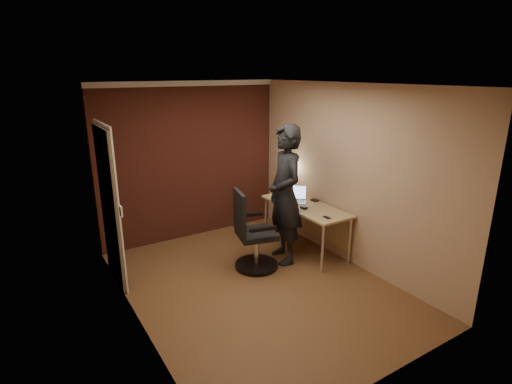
# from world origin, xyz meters

# --- Properties ---
(room) EXTENTS (4.00, 4.00, 4.00)m
(room) POSITION_xyz_m (-0.27, 1.54, 1.37)
(room) COLOR brown
(room) RESTS_ON ground
(desk) EXTENTS (0.60, 1.50, 0.73)m
(desk) POSITION_xyz_m (1.25, 0.48, 0.60)
(desk) COLOR tan
(desk) RESTS_ON ground
(desk_lamp) EXTENTS (0.22, 0.22, 0.54)m
(desk_lamp) POSITION_xyz_m (1.31, 1.09, 1.15)
(desk_lamp) COLOR silver
(desk_lamp) RESTS_ON desk
(laptop) EXTENTS (0.42, 0.41, 0.23)m
(laptop) POSITION_xyz_m (1.17, 0.73, 0.79)
(laptop) COLOR silver
(laptop) RESTS_ON desk
(mouse) EXTENTS (0.07, 0.10, 0.03)m
(mouse) POSITION_xyz_m (1.06, 0.37, 0.75)
(mouse) COLOR black
(mouse) RESTS_ON desk
(phone) EXTENTS (0.07, 0.12, 0.01)m
(phone) POSITION_xyz_m (1.09, -0.09, 0.73)
(phone) COLOR black
(phone) RESTS_ON desk
(wallet) EXTENTS (0.09, 0.11, 0.02)m
(wallet) POSITION_xyz_m (1.42, 0.56, 0.74)
(wallet) COLOR black
(wallet) RESTS_ON desk
(office_chair) EXTENTS (0.61, 0.68, 1.10)m
(office_chair) POSITION_xyz_m (0.19, 0.41, 0.49)
(office_chair) COLOR black
(office_chair) RESTS_ON ground
(person) EXTENTS (0.63, 0.81, 1.97)m
(person) POSITION_xyz_m (0.73, 0.39, 0.98)
(person) COLOR black
(person) RESTS_ON ground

